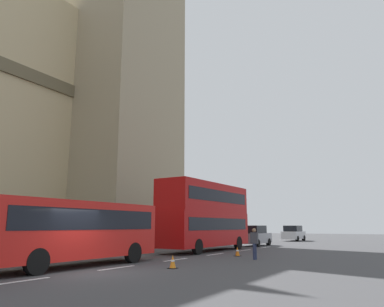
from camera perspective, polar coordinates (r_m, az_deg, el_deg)
The scene contains 8 objects.
ground_plane at distance 15.80m, azimuth -16.36°, elevation -17.46°, with size 160.00×160.00×0.00m, color #424244.
lane_centre_marking at distance 18.79m, azimuth -6.69°, elevation -16.75°, with size 34.40×0.16×0.01m.
double_decker_bus at distance 27.49m, azimuth 2.19°, elevation -9.42°, with size 9.77×2.54×4.90m.
sedan_lead at distance 35.23m, azimuth 9.78°, elevation -12.59°, with size 4.40×1.86×1.85m.
sedan_trailing at distance 47.56m, azimuth 15.65°, elevation -11.96°, with size 4.40×1.86×1.85m.
traffic_cone_west at distance 16.51m, azimuth -3.04°, elevation -16.60°, with size 0.36×0.36×0.58m.
traffic_cone_middle at distance 23.24m, azimuth 7.13°, elevation -14.99°, with size 0.36×0.36×0.58m.
pedestrian_near_cones at distance 21.01m, azimuth 9.76°, elevation -13.59°, with size 0.36×0.42×1.69m.
Camera 1 is at (-10.62, -11.55, 1.82)m, focal length 34.01 mm.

